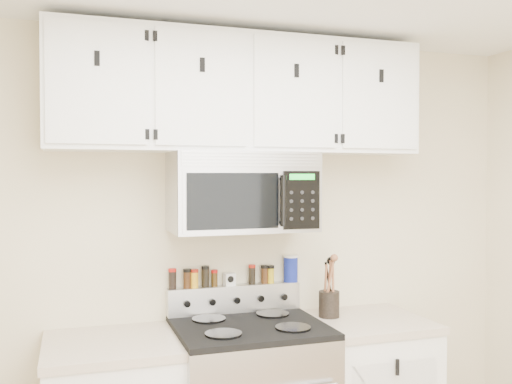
% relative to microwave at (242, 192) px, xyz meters
% --- Properties ---
extents(back_wall, '(3.50, 0.01, 2.50)m').
position_rel_microwave_xyz_m(back_wall, '(-0.00, 0.19, -0.38)').
color(back_wall, '#C7B895').
rests_on(back_wall, floor).
extents(microwave, '(0.76, 0.44, 0.42)m').
position_rel_microwave_xyz_m(microwave, '(0.00, 0.00, 0.00)').
color(microwave, '#9E9EA3').
rests_on(microwave, back_wall).
extents(upper_cabinets, '(2.00, 0.35, 0.62)m').
position_rel_microwave_xyz_m(upper_cabinets, '(-0.00, 0.03, 0.52)').
color(upper_cabinets, white).
rests_on(upper_cabinets, back_wall).
extents(utensil_crock, '(0.12, 0.12, 0.34)m').
position_rel_microwave_xyz_m(utensil_crock, '(0.51, -0.01, -0.62)').
color(utensil_crock, black).
rests_on(utensil_crock, base_cabinet_right).
extents(kitchen_timer, '(0.07, 0.06, 0.07)m').
position_rel_microwave_xyz_m(kitchen_timer, '(-0.03, 0.16, -0.49)').
color(kitchen_timer, white).
rests_on(kitchen_timer, range).
extents(salt_canister, '(0.08, 0.08, 0.15)m').
position_rel_microwave_xyz_m(salt_canister, '(0.34, 0.16, -0.45)').
color(salt_canister, navy).
rests_on(salt_canister, range).
extents(spice_jar_0, '(0.04, 0.04, 0.11)m').
position_rel_microwave_xyz_m(spice_jar_0, '(-0.35, 0.16, -0.47)').
color(spice_jar_0, black).
rests_on(spice_jar_0, range).
extents(spice_jar_1, '(0.05, 0.05, 0.10)m').
position_rel_microwave_xyz_m(spice_jar_1, '(-0.27, 0.16, -0.48)').
color(spice_jar_1, '#3B210E').
rests_on(spice_jar_1, range).
extents(spice_jar_2, '(0.05, 0.05, 0.10)m').
position_rel_microwave_xyz_m(spice_jar_2, '(-0.23, 0.16, -0.48)').
color(spice_jar_2, gold).
rests_on(spice_jar_2, range).
extents(spice_jar_3, '(0.04, 0.04, 0.12)m').
position_rel_microwave_xyz_m(spice_jar_3, '(-0.17, 0.16, -0.47)').
color(spice_jar_3, black).
rests_on(spice_jar_3, range).
extents(spice_jar_4, '(0.04, 0.04, 0.09)m').
position_rel_microwave_xyz_m(spice_jar_4, '(-0.12, 0.16, -0.48)').
color(spice_jar_4, '#3D290E').
rests_on(spice_jar_4, range).
extents(spice_jar_5, '(0.04, 0.04, 0.11)m').
position_rel_microwave_xyz_m(spice_jar_5, '(0.10, 0.16, -0.47)').
color(spice_jar_5, black).
rests_on(spice_jar_5, range).
extents(spice_jar_6, '(0.04, 0.04, 0.10)m').
position_rel_microwave_xyz_m(spice_jar_6, '(0.18, 0.16, -0.48)').
color(spice_jar_6, '#41230F').
rests_on(spice_jar_6, range).
extents(spice_jar_7, '(0.04, 0.04, 0.10)m').
position_rel_microwave_xyz_m(spice_jar_7, '(0.21, 0.16, -0.48)').
color(spice_jar_7, gold).
rests_on(spice_jar_7, range).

